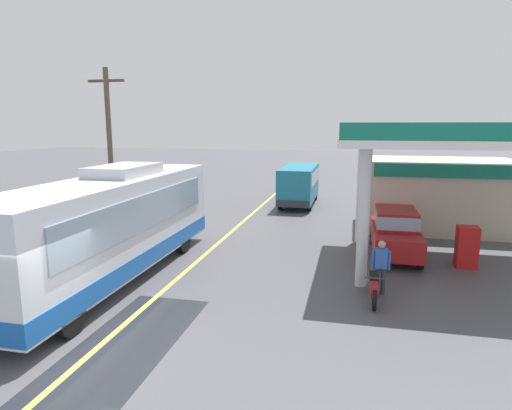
% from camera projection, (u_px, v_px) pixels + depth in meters
% --- Properties ---
extents(ground, '(120.00, 120.00, 0.00)m').
position_uv_depth(ground, '(267.00, 201.00, 29.16)').
color(ground, '#4C4C51').
extents(lane_divider_stripe, '(0.16, 50.00, 0.01)m').
position_uv_depth(lane_divider_stripe, '(249.00, 216.00, 24.36)').
color(lane_divider_stripe, '#D8CC4C').
rests_on(lane_divider_stripe, ground).
extents(wet_puddle_patch, '(2.16, 5.58, 0.01)m').
position_uv_depth(wet_puddle_patch, '(126.00, 344.00, 10.13)').
color(wet_puddle_patch, '#26282D').
rests_on(wet_puddle_patch, ground).
extents(coach_bus_main, '(2.60, 11.04, 3.69)m').
position_uv_depth(coach_bus_main, '(111.00, 228.00, 14.22)').
color(coach_bus_main, silver).
rests_on(coach_bus_main, ground).
extents(gas_station_roadside, '(9.10, 11.95, 5.10)m').
position_uv_depth(gas_station_roadside, '(447.00, 180.00, 19.21)').
color(gas_station_roadside, '#147259').
rests_on(gas_station_roadside, ground).
extents(car_at_pump, '(1.70, 4.20, 1.82)m').
position_uv_depth(car_at_pump, '(395.00, 230.00, 16.92)').
color(car_at_pump, maroon).
rests_on(car_at_pump, ground).
extents(minibus_opposing_lane, '(2.04, 6.13, 2.44)m').
position_uv_depth(minibus_opposing_lane, '(299.00, 182.00, 27.78)').
color(minibus_opposing_lane, teal).
rests_on(minibus_opposing_lane, ground).
extents(motorcycle_parked_forecourt, '(0.55, 1.80, 0.92)m').
position_uv_depth(motorcycle_parked_forecourt, '(374.00, 287.00, 12.54)').
color(motorcycle_parked_forecourt, black).
rests_on(motorcycle_parked_forecourt, ground).
extents(pedestrian_near_pump, '(0.55, 0.22, 1.66)m').
position_uv_depth(pedestrian_near_pump, '(381.00, 264.00, 13.00)').
color(pedestrian_near_pump, '#33333F').
rests_on(pedestrian_near_pump, ground).
extents(utility_pole_roadside, '(1.80, 0.24, 7.63)m').
position_uv_depth(utility_pole_roadside, '(110.00, 147.00, 20.59)').
color(utility_pole_roadside, brown).
rests_on(utility_pole_roadside, ground).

